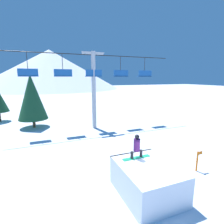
{
  "coord_description": "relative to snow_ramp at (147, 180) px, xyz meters",
  "views": [
    {
      "loc": [
        -4.79,
        -6.17,
        5.78
      ],
      "look_at": [
        -0.26,
        5.1,
        3.35
      ],
      "focal_mm": 28.0,
      "sensor_mm": 36.0,
      "label": 1
    }
  ],
  "objects": [
    {
      "name": "mountain_ridge",
      "position": [
        0.26,
        91.18,
        8.97
      ],
      "size": [
        69.81,
        69.81,
        19.49
      ],
      "color": "silver",
      "rests_on": "ground_plane"
    },
    {
      "name": "trail_marker",
      "position": [
        4.14,
        0.72,
        -0.08
      ],
      "size": [
        0.41,
        0.1,
        1.29
      ],
      "color": "orange",
      "rests_on": "ground_plane"
    },
    {
      "name": "pine_tree_near",
      "position": [
        -5.63,
        15.11,
        2.81
      ],
      "size": [
        3.25,
        3.25,
        6.18
      ],
      "color": "#4C3823",
      "rests_on": "ground_plane"
    },
    {
      "name": "snowboarder",
      "position": [
        -0.1,
        0.92,
        1.41
      ],
      "size": [
        1.57,
        0.33,
        1.31
      ],
      "color": "#1E9E6B",
      "rests_on": "snow_ramp"
    },
    {
      "name": "chairlift",
      "position": [
        0.88,
        12.26,
        4.38
      ],
      "size": [
        19.08,
        0.46,
        8.52
      ],
      "color": "#B2B2B7",
      "rests_on": "ground_plane"
    },
    {
      "name": "ground_plane",
      "position": [
        0.26,
        -0.44,
        -0.77
      ],
      "size": [
        220.0,
        220.0,
        0.0
      ],
      "primitive_type": "plane",
      "color": "white"
    },
    {
      "name": "snow_ramp",
      "position": [
        0.0,
        0.0,
        0.0
      ],
      "size": [
        2.63,
        3.33,
        1.55
      ],
      "color": "white",
      "rests_on": "ground_plane"
    }
  ]
}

